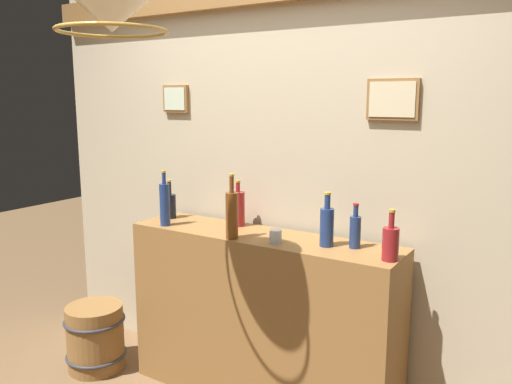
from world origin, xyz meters
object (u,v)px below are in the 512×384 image
Objects in this scene: liquor_bottle_scotch at (355,231)px; liquor_bottle_tequila at (238,208)px; glass_tumbler_rocks at (276,236)px; liquor_bottle_vermouth at (170,205)px; pendant_lamp at (111,9)px; liquor_bottle_mezcal at (232,214)px; liquor_bottle_whiskey at (327,225)px; liquor_bottle_gin at (165,204)px; liquor_bottle_rum at (391,243)px; wooden_barrel at (96,337)px.

liquor_bottle_scotch is 0.76m from liquor_bottle_tequila.
liquor_bottle_tequila is 3.85× the size of glass_tumbler_rocks.
liquor_bottle_vermouth is 0.40× the size of pendant_lamp.
liquor_bottle_scotch is at bearing -0.07° from liquor_bottle_vermouth.
liquor_bottle_tequila is at bearing 117.70° from liquor_bottle_mezcal.
liquor_bottle_tequila is (-0.62, 0.11, -0.00)m from liquor_bottle_whiskey.
pendant_lamp is at bearing -129.83° from liquor_bottle_scotch.
liquor_bottle_whiskey reaches higher than glass_tumbler_rocks.
liquor_bottle_whiskey is at bearing -10.02° from liquor_bottle_tequila.
liquor_bottle_gin is at bearing -173.36° from liquor_bottle_whiskey.
liquor_bottle_rum is 1.59m from pendant_lamp.
liquor_bottle_gin is at bearing -171.80° from liquor_bottle_scotch.
wooden_barrel is (-1.24, -0.18, -0.81)m from glass_tumbler_rocks.
pendant_lamp reaches higher than wooden_barrel.
glass_tumbler_rocks is at bearing 11.60° from liquor_bottle_mezcal.
pendant_lamp is (0.03, -0.94, 1.00)m from liquor_bottle_tequila.
liquor_bottle_gin reaches higher than wooden_barrel.
liquor_bottle_scotch reaches higher than wooden_barrel.
liquor_bottle_mezcal is (-0.63, -0.19, 0.04)m from liquor_bottle_scotch.
pendant_lamp is 1.44× the size of wooden_barrel.
pendant_lamp reaches higher than liquor_bottle_tequila.
wooden_barrel is (-0.89, 0.56, -1.88)m from pendant_lamp.
liquor_bottle_rum is 1.46m from liquor_bottle_vermouth.
liquor_bottle_rum reaches higher than wooden_barrel.
liquor_bottle_vermouth is (-1.45, 0.11, -0.00)m from liquor_bottle_rum.
liquor_bottle_whiskey is at bearing 54.29° from pendant_lamp.
liquor_bottle_vermouth is 0.58× the size of wooden_barrel.
liquor_bottle_tequila is 0.45× the size of pendant_lamp.
liquor_bottle_rum is 1.06× the size of liquor_bottle_scotch.
liquor_bottle_tequila is (-0.76, 0.06, 0.02)m from liquor_bottle_scotch.
liquor_bottle_rum is at bearing -25.99° from liquor_bottle_scotch.
liquor_bottle_rum is at bearing 3.11° from glass_tumbler_rocks.
wooden_barrel is (-1.49, -0.27, -0.88)m from liquor_bottle_whiskey.
liquor_bottle_tequila is at bearing 169.98° from liquor_bottle_whiskey.
liquor_bottle_vermouth is at bearing 162.75° from liquor_bottle_mezcal.
liquor_bottle_gin is at bearing -177.58° from liquor_bottle_rum.
liquor_bottle_mezcal is at bearing 7.56° from wooden_barrel.
liquor_bottle_vermouth is at bearing 177.49° from liquor_bottle_whiskey.
liquor_bottle_rum is 0.85m from liquor_bottle_mezcal.
liquor_bottle_mezcal is 1.19m from pendant_lamp.
liquor_bottle_gin is (-0.99, -0.12, 0.02)m from liquor_bottle_whiskey.
liquor_bottle_rum is 0.99m from liquor_bottle_tequila.
wooden_barrel is (-0.49, -0.16, -0.91)m from liquor_bottle_gin.
liquor_bottle_whiskey is 0.66× the size of wooden_barrel.
pendant_lamp is (-0.10, -0.69, 0.97)m from liquor_bottle_mezcal.
liquor_bottle_tequila reaches higher than liquor_bottle_scotch.
liquor_bottle_vermouth is (-1.24, 0.00, -0.01)m from liquor_bottle_scotch.
liquor_bottle_whiskey is 3.95× the size of glass_tumbler_rocks.
pendant_lamp reaches higher than liquor_bottle_vermouth.
wooden_barrel is (-1.84, -0.21, -0.86)m from liquor_bottle_rum.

